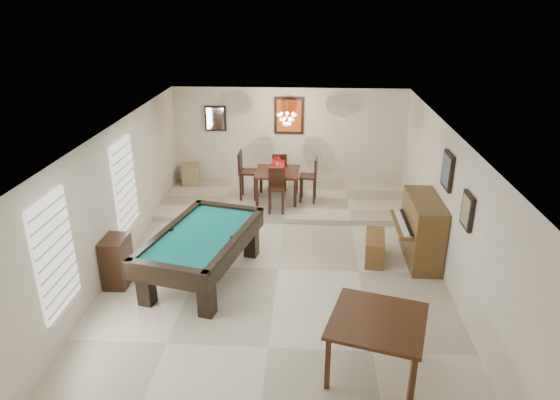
# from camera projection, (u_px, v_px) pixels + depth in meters

# --- Properties ---
(ground_plane) EXTENTS (6.00, 9.00, 0.02)m
(ground_plane) POSITION_uv_depth(u_px,v_px,m) (278.00, 269.00, 9.33)
(ground_plane) COLOR beige
(wall_back) EXTENTS (6.00, 0.04, 2.60)m
(wall_back) POSITION_uv_depth(u_px,v_px,m) (289.00, 138.00, 12.99)
(wall_back) COLOR silver
(wall_back) RESTS_ON ground_plane
(wall_front) EXTENTS (6.00, 0.04, 2.60)m
(wall_front) POSITION_uv_depth(u_px,v_px,m) (248.00, 391.00, 4.68)
(wall_front) COLOR silver
(wall_front) RESTS_ON ground_plane
(wall_left) EXTENTS (0.04, 9.00, 2.60)m
(wall_left) POSITION_uv_depth(u_px,v_px,m) (112.00, 201.00, 9.00)
(wall_left) COLOR silver
(wall_left) RESTS_ON ground_plane
(wall_right) EXTENTS (0.04, 9.00, 2.60)m
(wall_right) POSITION_uv_depth(u_px,v_px,m) (450.00, 209.00, 8.67)
(wall_right) COLOR silver
(wall_right) RESTS_ON ground_plane
(ceiling) EXTENTS (6.00, 9.00, 0.04)m
(ceiling) POSITION_uv_depth(u_px,v_px,m) (278.00, 133.00, 8.34)
(ceiling) COLOR white
(ceiling) RESTS_ON wall_back
(dining_step) EXTENTS (6.00, 2.50, 0.12)m
(dining_step) POSITION_uv_depth(u_px,v_px,m) (286.00, 200.00, 12.30)
(dining_step) COLOR beige
(dining_step) RESTS_ON ground_plane
(window_left_front) EXTENTS (0.06, 1.00, 1.70)m
(window_left_front) POSITION_uv_depth(u_px,v_px,m) (55.00, 255.00, 6.93)
(window_left_front) COLOR white
(window_left_front) RESTS_ON wall_left
(window_left_rear) EXTENTS (0.06, 1.00, 1.70)m
(window_left_rear) POSITION_uv_depth(u_px,v_px,m) (125.00, 184.00, 9.51)
(window_left_rear) COLOR white
(window_left_rear) RESTS_ON wall_left
(pool_table) EXTENTS (1.98, 2.86, 0.87)m
(pool_table) POSITION_uv_depth(u_px,v_px,m) (203.00, 256.00, 8.89)
(pool_table) COLOR black
(pool_table) RESTS_ON ground_plane
(square_table) EXTENTS (1.49, 1.49, 0.83)m
(square_table) POSITION_uv_depth(u_px,v_px,m) (376.00, 345.00, 6.64)
(square_table) COLOR #371C0D
(square_table) RESTS_ON ground_plane
(upright_piano) EXTENTS (0.84, 1.50, 1.25)m
(upright_piano) POSITION_uv_depth(u_px,v_px,m) (414.00, 230.00, 9.46)
(upright_piano) COLOR brown
(upright_piano) RESTS_ON ground_plane
(piano_bench) EXTENTS (0.45, 0.93, 0.50)m
(piano_bench) POSITION_uv_depth(u_px,v_px,m) (375.00, 248.00, 9.58)
(piano_bench) COLOR brown
(piano_bench) RESTS_ON ground_plane
(apothecary_chest) EXTENTS (0.39, 0.59, 0.89)m
(apothecary_chest) POSITION_uv_depth(u_px,v_px,m) (117.00, 261.00, 8.70)
(apothecary_chest) COLOR black
(apothecary_chest) RESTS_ON ground_plane
(dining_table) EXTENTS (1.04, 1.04, 0.85)m
(dining_table) POSITION_uv_depth(u_px,v_px,m) (277.00, 183.00, 12.04)
(dining_table) COLOR black
(dining_table) RESTS_ON dining_step
(flower_vase) EXTENTS (0.16, 0.16, 0.25)m
(flower_vase) POSITION_uv_depth(u_px,v_px,m) (277.00, 161.00, 11.84)
(flower_vase) COLOR #B7100F
(flower_vase) RESTS_ON dining_table
(dining_chair_south) EXTENTS (0.38, 0.38, 1.01)m
(dining_chair_south) POSITION_uv_depth(u_px,v_px,m) (276.00, 191.00, 11.31)
(dining_chair_south) COLOR black
(dining_chair_south) RESTS_ON dining_step
(dining_chair_north) EXTENTS (0.39, 0.39, 0.98)m
(dining_chair_north) POSITION_uv_depth(u_px,v_px,m) (279.00, 171.00, 12.68)
(dining_chair_north) COLOR black
(dining_chair_north) RESTS_ON dining_step
(dining_chair_west) EXTENTS (0.44, 0.44, 1.17)m
(dining_chair_west) POSITION_uv_depth(u_px,v_px,m) (248.00, 176.00, 12.06)
(dining_chair_west) COLOR black
(dining_chair_west) RESTS_ON dining_step
(dining_chair_east) EXTENTS (0.43, 0.43, 1.08)m
(dining_chair_east) POSITION_uv_depth(u_px,v_px,m) (308.00, 180.00, 11.92)
(dining_chair_east) COLOR black
(dining_chair_east) RESTS_ON dining_step
(corner_bench) EXTENTS (0.52, 0.61, 0.49)m
(corner_bench) POSITION_uv_depth(u_px,v_px,m) (190.00, 174.00, 13.16)
(corner_bench) COLOR #9E8255
(corner_bench) RESTS_ON dining_step
(chandelier) EXTENTS (0.44, 0.44, 0.60)m
(chandelier) POSITION_uv_depth(u_px,v_px,m) (287.00, 115.00, 11.45)
(chandelier) COLOR #FFE5B2
(chandelier) RESTS_ON ceiling
(back_painting) EXTENTS (0.75, 0.06, 0.95)m
(back_painting) POSITION_uv_depth(u_px,v_px,m) (289.00, 116.00, 12.72)
(back_painting) COLOR #D84C14
(back_painting) RESTS_ON wall_back
(back_mirror) EXTENTS (0.55, 0.06, 0.65)m
(back_mirror) POSITION_uv_depth(u_px,v_px,m) (216.00, 118.00, 12.87)
(back_mirror) COLOR white
(back_mirror) RESTS_ON wall_back
(right_picture_upper) EXTENTS (0.06, 0.55, 0.65)m
(right_picture_upper) POSITION_uv_depth(u_px,v_px,m) (448.00, 171.00, 8.72)
(right_picture_upper) COLOR slate
(right_picture_upper) RESTS_ON wall_right
(right_picture_lower) EXTENTS (0.06, 0.45, 0.55)m
(right_picture_lower) POSITION_uv_depth(u_px,v_px,m) (467.00, 211.00, 7.59)
(right_picture_lower) COLOR gray
(right_picture_lower) RESTS_ON wall_right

